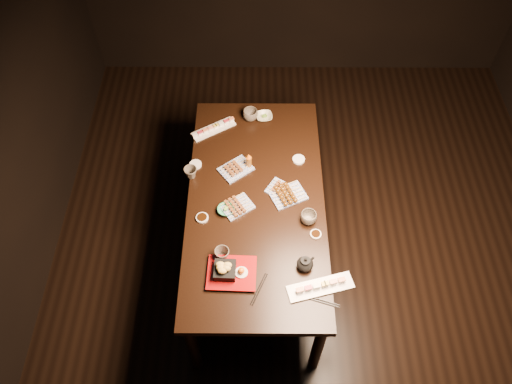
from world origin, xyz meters
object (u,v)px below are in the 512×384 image
teacup_mid_right (308,218)px  dining_table (256,230)px  sushi_platter_near (321,286)px  teacup_far_right (250,115)px  teacup_near_left (222,254)px  yakitori_plate_left (236,167)px  yakitori_plate_center (237,205)px  sushi_platter_far (213,128)px  edamame_bowl_cream (264,117)px  teacup_far_left (191,173)px  edamame_bowl_green (226,210)px  tempura_tray (231,270)px  teapot (305,263)px  yakitori_plate_right (282,189)px  condiment_bottle (249,161)px

teacup_mid_right → dining_table: bearing=153.9°
sushi_platter_near → teacup_far_right: size_ratio=3.58×
teacup_near_left → yakitori_plate_left: bearing=84.8°
teacup_mid_right → yakitori_plate_center: bearing=167.1°
yakitori_plate_center → teacup_far_right: (0.08, 0.80, 0.02)m
sushi_platter_far → yakitori_plate_center: yakitori_plate_center is taller
edamame_bowl_cream → sushi_platter_far: bearing=-162.2°
dining_table → sushi_platter_far: 0.80m
dining_table → teacup_far_left: bearing=144.2°
edamame_bowl_green → tempura_tray: size_ratio=0.37×
sushi_platter_far → teacup_far_right: teacup_far_right is taller
teacup_mid_right → teapot: bearing=-96.9°
edamame_bowl_cream → tempura_tray: bearing=-98.8°
tempura_tray → teacup_mid_right: tempura_tray is taller
teacup_mid_right → yakitori_plate_right: bearing=123.9°
yakitori_plate_left → teapot: teapot is taller
sushi_platter_near → yakitori_plate_right: bearing=91.6°
edamame_bowl_green → teacup_near_left: 0.34m
yakitori_plate_left → teacup_far_right: 0.49m
edamame_bowl_cream → teacup_far_left: (-0.50, -0.55, 0.03)m
sushi_platter_near → edamame_bowl_green: bearing=122.4°
yakitori_plate_center → teacup_far_left: teacup_far_left is taller
dining_table → sushi_platter_far: bearing=104.5°
edamame_bowl_cream → condiment_bottle: (-0.11, -0.46, 0.05)m
sushi_platter_far → yakitori_plate_right: (0.49, -0.56, 0.00)m
sushi_platter_far → edamame_bowl_green: (0.12, -0.72, -0.00)m
condiment_bottle → teacup_mid_right: bearing=-49.3°
teacup_far_left → sushi_platter_far: bearing=73.6°
condiment_bottle → teapot: bearing=-66.0°
yakitori_plate_center → teacup_near_left: teacup_near_left is taller
sushi_platter_near → yakitori_plate_right: size_ratio=2.00×
teacup_far_right → sushi_platter_near: bearing=-72.7°
teacup_mid_right → teacup_near_left: bearing=-153.6°
edamame_bowl_cream → condiment_bottle: size_ratio=0.92×
yakitori_plate_center → teacup_near_left: 0.38m
dining_table → sushi_platter_near: (0.38, -0.62, 0.40)m
teacup_mid_right → condiment_bottle: (-0.38, 0.45, 0.02)m
dining_table → teacup_far_right: size_ratio=16.50×
yakitori_plate_center → teacup_near_left: bearing=-136.4°
teacup_far_left → teacup_far_right: size_ratio=0.81×
teacup_mid_right → tempura_tray: bearing=-141.5°
teacup_near_left → teapot: (0.49, -0.06, 0.01)m
tempura_tray → teacup_far_right: size_ratio=2.66×
dining_table → sushi_platter_far: sushi_platter_far is taller
tempura_tray → sushi_platter_near: bearing=-7.2°
teacup_far_left → teacup_far_right: teacup_far_right is taller
sushi_platter_far → yakitori_plate_center: size_ratio=1.70×
teapot → condiment_bottle: 0.85m
edamame_bowl_green → teacup_far_left: size_ratio=1.23×
dining_table → tempura_tray: (-0.14, -0.54, 0.43)m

